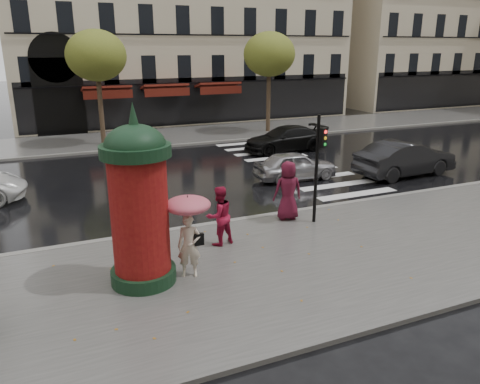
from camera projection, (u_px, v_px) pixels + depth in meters
name	position (u px, v px, depth m)	size (l,w,h in m)	color
ground	(269.00, 260.00, 13.06)	(160.00, 160.00, 0.00)	black
near_sidewalk	(278.00, 265.00, 12.61)	(90.00, 7.00, 0.12)	#474744
far_sidewalk	(134.00, 139.00, 29.68)	(90.00, 6.00, 0.12)	#474744
near_kerb	(229.00, 222.00, 15.67)	(90.00, 0.25, 0.14)	slate
far_kerb	(144.00, 148.00, 27.05)	(90.00, 0.25, 0.14)	slate
zebra_crossing	(289.00, 163.00, 23.74)	(3.60, 11.75, 0.01)	silver
tree_far_left	(96.00, 56.00, 26.52)	(3.40, 3.40, 6.64)	#38281C
tree_far_right	(269.00, 55.00, 30.70)	(3.40, 3.40, 6.64)	#38281C
woman_umbrella	(189.00, 223.00, 11.50)	(1.13, 1.13, 2.17)	beige
woman_red	(219.00, 216.00, 13.55)	(0.86, 0.67, 1.76)	#A21333
man_burgundy	(288.00, 191.00, 15.54)	(0.97, 0.63, 1.98)	#531023
morris_column	(139.00, 200.00, 11.01)	(1.64, 1.64, 4.42)	black
traffic_light	(319.00, 159.00, 14.88)	(0.26, 0.35, 3.56)	black
car_silver	(295.00, 165.00, 20.76)	(1.51, 3.74, 1.27)	#A7A6AB
car_darkgrey	(405.00, 158.00, 21.33)	(1.70, 4.87, 1.60)	black
car_black	(285.00, 139.00, 26.41)	(1.94, 4.78, 1.39)	black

